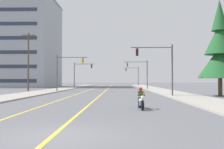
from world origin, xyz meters
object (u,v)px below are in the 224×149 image
(motorcycle_with_rider, at_px, (141,100))
(traffic_signal_mid_left, at_px, (80,71))
(traffic_signal_near_left, at_px, (66,67))
(traffic_signal_far_right, at_px, (134,73))
(utility_pole_left_near, at_px, (28,61))
(traffic_signal_mid_right, at_px, (140,70))
(conifer_tree_right_verge_near, at_px, (220,52))
(apartment_building_far_left_block, at_px, (18,43))
(traffic_signal_near_right, at_px, (160,62))

(motorcycle_with_rider, distance_m, traffic_signal_mid_left, 46.23)
(motorcycle_with_rider, bearing_deg, traffic_signal_near_left, 111.42)
(traffic_signal_far_right, xyz_separation_m, utility_pole_left_near, (-20.88, -37.07, 1.27))
(traffic_signal_mid_right, bearing_deg, traffic_signal_mid_left, 153.69)
(motorcycle_with_rider, relative_size, traffic_signal_mid_left, 0.35)
(traffic_signal_far_right, distance_m, conifer_tree_right_verge_near, 51.03)
(motorcycle_with_rider, distance_m, utility_pole_left_near, 32.83)
(utility_pole_left_near, xyz_separation_m, apartment_building_far_left_block, (-13.25, 29.09, 7.34))
(traffic_signal_mid_right, bearing_deg, motorcycle_with_rider, -94.95)
(traffic_signal_mid_right, xyz_separation_m, traffic_signal_mid_left, (-13.93, 6.89, -0.00))
(traffic_signal_mid_right, xyz_separation_m, apartment_building_far_left_block, (-33.78, 18.64, 8.58))
(traffic_signal_near_right, distance_m, traffic_signal_mid_right, 24.43)
(traffic_signal_mid_left, xyz_separation_m, traffic_signal_far_right, (14.28, 19.74, -0.02))
(motorcycle_with_rider, bearing_deg, conifer_tree_right_verge_near, 52.52)
(traffic_signal_far_right, xyz_separation_m, apartment_building_far_left_block, (-34.13, -7.98, 8.61))
(traffic_signal_near_left, relative_size, traffic_signal_far_right, 1.00)
(motorcycle_with_rider, height_order, traffic_signal_far_right, traffic_signal_far_right)
(traffic_signal_mid_left, xyz_separation_m, utility_pole_left_near, (-6.60, -17.33, 1.24))
(traffic_signal_mid_left, xyz_separation_m, apartment_building_far_left_block, (-19.86, 11.76, 8.58))
(traffic_signal_far_right, relative_size, apartment_building_far_left_block, 0.24)
(traffic_signal_mid_right, bearing_deg, apartment_building_far_left_block, 151.11)
(motorcycle_with_rider, relative_size, traffic_signal_near_right, 0.35)
(traffic_signal_far_right, bearing_deg, motorcycle_with_rider, -93.22)
(motorcycle_with_rider, height_order, traffic_signal_near_right, traffic_signal_near_right)
(traffic_signal_near_right, xyz_separation_m, traffic_signal_far_right, (0.12, 51.05, -0.02))
(motorcycle_with_rider, bearing_deg, traffic_signal_far_right, 86.78)
(utility_pole_left_near, relative_size, apartment_building_far_left_block, 0.40)
(traffic_signal_near_left, bearing_deg, traffic_signal_near_right, -43.03)
(traffic_signal_near_right, relative_size, traffic_signal_far_right, 1.00)
(traffic_signal_near_left, distance_m, conifer_tree_right_verge_near, 24.64)
(traffic_signal_near_right, relative_size, traffic_signal_near_left, 1.00)
(traffic_signal_mid_right, distance_m, apartment_building_far_left_block, 39.53)
(traffic_signal_near_left, bearing_deg, utility_pole_left_near, 171.82)
(traffic_signal_mid_left, bearing_deg, traffic_signal_near_right, -65.68)
(motorcycle_with_rider, relative_size, traffic_signal_far_right, 0.35)
(motorcycle_with_rider, relative_size, traffic_signal_near_left, 0.35)
(traffic_signal_near_right, relative_size, apartment_building_far_left_block, 0.24)
(traffic_signal_mid_right, distance_m, utility_pole_left_near, 23.07)
(traffic_signal_mid_left, bearing_deg, traffic_signal_near_left, -89.31)
(traffic_signal_near_right, bearing_deg, traffic_signal_far_right, 89.86)
(traffic_signal_near_right, relative_size, conifer_tree_right_verge_near, 0.53)
(traffic_signal_near_left, xyz_separation_m, traffic_signal_mid_left, (-0.22, 18.31, -0.01))
(motorcycle_with_rider, distance_m, apartment_building_far_left_block, 65.43)
(traffic_signal_near_left, relative_size, traffic_signal_mid_right, 1.00)
(conifer_tree_right_verge_near, height_order, apartment_building_far_left_block, apartment_building_far_left_block)
(traffic_signal_near_left, bearing_deg, traffic_signal_mid_left, 90.69)
(traffic_signal_mid_right, xyz_separation_m, utility_pole_left_near, (-20.53, -10.44, 1.24))
(traffic_signal_mid_right, bearing_deg, traffic_signal_near_left, -140.19)
(traffic_signal_far_right, bearing_deg, traffic_signal_mid_left, -125.88)
(motorcycle_with_rider, relative_size, utility_pole_left_near, 0.21)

